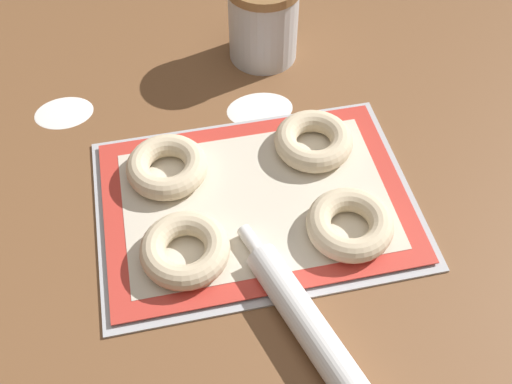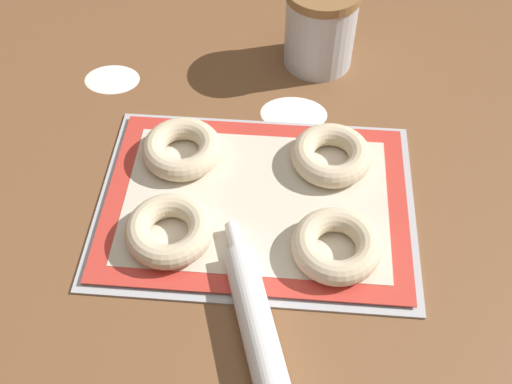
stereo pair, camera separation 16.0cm
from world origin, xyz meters
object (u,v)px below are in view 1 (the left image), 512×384
bagel_back_right (314,141)px  rolling_pin (331,358)px  bagel_front_right (350,224)px  baking_tray (256,202)px  flour_canister (263,20)px  bagel_back_left (167,167)px  bagel_front_left (185,250)px

bagel_back_right → rolling_pin: bearing=-102.0°
bagel_front_right → rolling_pin: 0.20m
baking_tray → flour_canister: size_ratio=3.13×
bagel_front_right → bagel_back_right: same height
bagel_back_left → rolling_pin: size_ratio=0.29×
bagel_front_left → bagel_front_right: size_ratio=1.00×
bagel_front_right → bagel_back_left: (-0.24, 0.16, 0.00)m
flour_canister → rolling_pin: 0.62m
baking_tray → bagel_back_left: 0.15m
bagel_back_right → rolling_pin: size_ratio=0.29×
bagel_front_right → flour_canister: flour_canister is taller
bagel_back_right → flour_canister: size_ratio=0.82×
baking_tray → bagel_front_left: 0.14m
bagel_front_left → bagel_back_left: (-0.01, 0.16, 0.00)m
bagel_back_left → flour_canister: size_ratio=0.82×
bagel_back_right → flour_canister: bearing=95.3°
bagel_front_right → flour_canister: 0.44m
flour_canister → rolling_pin: flour_canister is taller
bagel_front_right → rolling_pin: size_ratio=0.29×
bagel_back_left → rolling_pin: 0.38m
baking_tray → bagel_back_right: size_ratio=3.81×
baking_tray → bagel_front_right: bagel_front_right is taller
bagel_front_right → rolling_pin: (-0.08, -0.18, -0.01)m
baking_tray → bagel_back_left: size_ratio=3.81×
bagel_back_left → flour_canister: flour_canister is taller
baking_tray → flour_canister: bearing=75.8°
bagel_front_left → flour_canister: (0.21, 0.43, 0.05)m
bagel_front_left → rolling_pin: bearing=-51.1°
bagel_front_left → flour_canister: 0.48m
bagel_front_right → flour_canister: bearing=94.1°
baking_tray → bagel_back_right: 0.14m
bagel_front_right → bagel_back_right: size_ratio=1.00×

